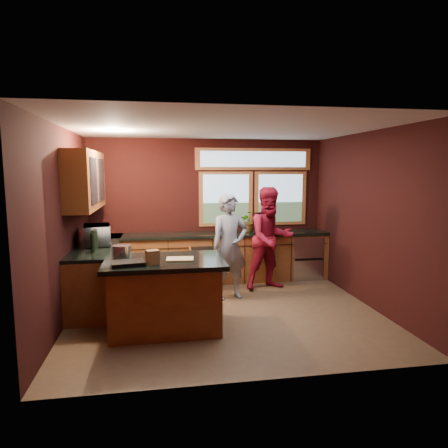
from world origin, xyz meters
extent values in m
plane|color=brown|center=(0.00, 0.00, 0.00)|extent=(4.50, 4.50, 0.00)
cube|color=black|center=(0.00, 2.00, 1.35)|extent=(4.50, 0.02, 2.70)
cube|color=black|center=(0.00, -2.00, 1.35)|extent=(4.50, 0.02, 2.70)
cube|color=black|center=(-2.25, 0.00, 1.35)|extent=(0.02, 4.00, 2.70)
cube|color=black|center=(2.25, 0.00, 1.35)|extent=(0.02, 4.00, 2.70)
cube|color=silver|center=(0.00, 0.00, 2.70)|extent=(4.50, 4.00, 0.02)
cube|color=#8DACC3|center=(0.35, 1.99, 1.55)|extent=(1.06, 0.02, 1.06)
cube|color=#8DACC3|center=(1.45, 1.99, 1.55)|extent=(1.06, 0.02, 1.06)
cube|color=#9D582D|center=(0.90, 1.99, 2.32)|extent=(2.30, 0.02, 0.42)
cube|color=brown|center=(-2.07, 0.85, 1.95)|extent=(0.36, 1.80, 0.90)
cube|color=brown|center=(0.00, 1.70, 0.44)|extent=(4.50, 0.60, 0.88)
cube|color=black|center=(0.00, 1.69, 0.91)|extent=(4.50, 0.64, 0.05)
cube|color=#B7B7BC|center=(1.85, 1.68, 0.42)|extent=(0.60, 0.58, 0.85)
cube|color=black|center=(1.10, 1.66, 0.91)|extent=(0.66, 0.46, 0.05)
cube|color=brown|center=(-1.95, 0.85, 0.44)|extent=(0.60, 2.30, 0.88)
cube|color=black|center=(-1.94, 0.85, 0.91)|extent=(0.64, 2.30, 0.05)
cube|color=brown|center=(-0.90, -0.50, 0.44)|extent=(1.40, 0.90, 0.88)
cube|color=black|center=(-0.90, -0.50, 0.92)|extent=(1.55, 1.05, 0.06)
imported|color=slate|center=(0.18, 0.64, 0.87)|extent=(0.72, 0.57, 1.73)
imported|color=maroon|center=(0.99, 1.05, 0.91)|extent=(1.01, 0.85, 1.82)
imported|color=#999999|center=(-1.92, 0.79, 1.09)|extent=(0.48, 0.64, 0.32)
imported|color=#999999|center=(0.74, 1.75, 1.13)|extent=(0.36, 0.31, 0.40)
cylinder|color=silver|center=(0.16, 1.70, 1.07)|extent=(0.12, 0.12, 0.28)
cube|color=tan|center=(-0.70, -0.55, 0.95)|extent=(0.37, 0.28, 0.02)
cylinder|color=#B4B3B8|center=(-1.45, -0.35, 1.03)|extent=(0.24, 0.24, 0.18)
cube|color=brown|center=(-1.05, -0.75, 1.03)|extent=(0.18, 0.16, 0.18)
cube|color=black|center=(-1.35, -0.75, 0.97)|extent=(0.44, 0.35, 0.05)
camera|label=1|loc=(-0.97, -5.67, 2.10)|focal=32.00mm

